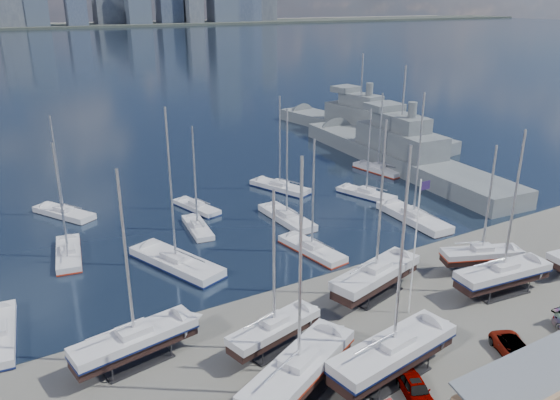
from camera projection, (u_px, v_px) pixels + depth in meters
ground at (392, 320)px, 48.08m from camera, size 1400.00×1400.00×0.00m
water at (12, 51)px, 298.74m from camera, size 1400.00×600.00×0.40m
sailboat_cradle_0 at (135, 340)px, 41.76m from camera, size 10.07×4.18×15.80m
sailboat_cradle_1 at (299, 370)px, 38.24m from camera, size 11.32×7.58×17.74m
sailboat_cradle_2 at (274, 329)px, 43.39m from camera, size 8.59×4.12×13.70m
sailboat_cradle_3 at (393, 352)px, 40.21m from camera, size 11.47×4.63×17.87m
sailboat_cradle_4 at (376, 275)px, 51.50m from camera, size 10.85×5.43×16.98m
sailboat_cradle_5 at (503, 274)px, 51.85m from camera, size 10.18×3.86×16.05m
sailboat_cradle_6 at (481, 255)px, 56.02m from camera, size 8.50×5.21×13.51m
sailboat_moored_1 at (69, 255)px, 59.71m from camera, size 4.00×9.31×13.48m
sailboat_moored_2 at (64, 214)px, 71.01m from camera, size 6.80×9.24×13.86m
sailboat_moored_3 at (176, 264)px, 57.56m from camera, size 7.20×12.33×17.80m
sailboat_moored_4 at (198, 228)px, 66.60m from camera, size 3.20×7.97×11.69m
sailboat_moored_5 at (197, 208)px, 73.14m from camera, size 4.14×8.29×11.94m
sailboat_moored_6 at (312, 250)px, 60.80m from camera, size 3.74×9.37×13.62m
sailboat_moored_7 at (287, 219)px, 69.42m from camera, size 2.95×10.01×15.06m
sailboat_moored_8 at (280, 188)px, 80.75m from camera, size 5.95×10.05×14.52m
sailboat_moored_9 at (413, 219)px, 69.42m from camera, size 3.76×11.46×17.08m
sailboat_moored_10 at (366, 195)px, 77.96m from camera, size 5.11×9.21×13.27m
sailboat_moored_11 at (378, 170)px, 89.22m from camera, size 3.81×9.25×13.42m
naval_ship_east at (399, 156)px, 92.08m from camera, size 12.30×50.20×18.47m
naval_ship_west at (359, 127)px, 113.21m from camera, size 12.80×44.85×17.99m
car_a at (416, 389)px, 38.56m from camera, size 3.15×4.61×1.46m
car_c at (516, 350)px, 42.85m from camera, size 4.08×5.47×1.38m
flagpole at (416, 238)px, 46.78m from camera, size 1.12×0.12×12.68m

